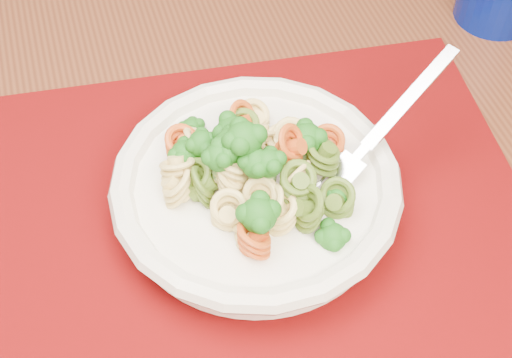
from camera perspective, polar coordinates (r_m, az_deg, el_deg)
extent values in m
cube|color=#572C18|center=(0.69, 2.06, 5.74)|extent=(1.48, 1.10, 0.04)
cube|color=#5D0306|center=(0.58, -0.80, -3.35)|extent=(0.49, 0.40, 0.00)
cylinder|color=white|center=(0.58, 0.00, -2.13)|extent=(0.10, 0.10, 0.01)
cylinder|color=white|center=(0.57, 0.00, -1.11)|extent=(0.21, 0.21, 0.03)
torus|color=white|center=(0.56, 0.00, -0.29)|extent=(0.23, 0.23, 0.02)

